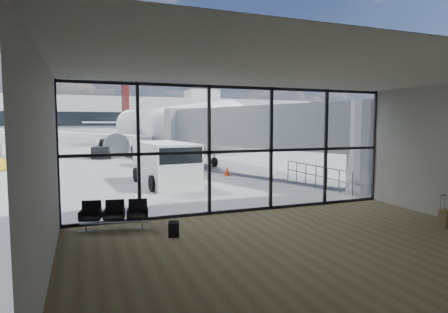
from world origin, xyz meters
TOP-DOWN VIEW (x-y plane):
  - ground at (0.00, 40.00)m, footprint 220.00×220.00m
  - lounge_shell at (0.00, -4.80)m, footprint 12.02×8.01m
  - glass_curtain_wall at (0.00, 0.00)m, footprint 12.10×0.12m
  - jet_bridge at (4.90, 7.07)m, footprint 8.00×16.50m
  - apron_railing at (5.60, 3.50)m, footprint 0.06×5.46m
  - far_terminal at (-0.59, 61.97)m, footprint 80.00×12.20m
  - tree_5 at (-15.00, 72.00)m, footprint 6.27×6.27m
  - seating_row at (-4.44, -0.69)m, footprint 1.98×0.88m
  - backpack at (-2.96, -2.11)m, footprint 0.33×0.32m
  - suitcase at (5.00, -4.15)m, footprint 0.40×0.32m
  - airliner at (2.38, 27.92)m, footprint 31.94×37.10m
  - service_van at (-1.27, 6.86)m, footprint 2.85×5.27m
  - belt_loader at (-3.39, 24.12)m, footprint 2.55×4.42m
  - traffic_cone_a at (-0.09, 10.62)m, footprint 0.45×0.45m
  - traffic_cone_b at (3.01, 9.10)m, footprint 0.39×0.39m
  - traffic_cone_c at (5.00, 17.00)m, footprint 0.36×0.36m

SIDE VIEW (x-z plane):
  - ground at x=0.00m, z-range 0.00..0.00m
  - backpack at x=-2.96m, z-range -0.01..0.44m
  - traffic_cone_c at x=5.00m, z-range -0.01..0.50m
  - traffic_cone_b at x=3.01m, z-range -0.01..0.55m
  - suitcase at x=5.00m, z-range -0.20..0.81m
  - traffic_cone_a at x=-0.09m, z-range -0.02..0.63m
  - seating_row at x=-4.44m, z-range 0.05..0.93m
  - belt_loader at x=-3.39m, z-range -0.32..1.61m
  - apron_railing at x=5.60m, z-range 0.16..1.27m
  - service_van at x=-1.27m, z-range 0.03..2.24m
  - glass_curtain_wall at x=0.00m, z-range 0.00..4.50m
  - lounge_shell at x=0.00m, z-range 0.40..4.91m
  - jet_bridge at x=4.90m, z-range 0.59..4.92m
  - airliner at x=2.38m, z-range -1.87..7.70m
  - far_terminal at x=-0.59m, z-range -1.29..9.71m
  - tree_5 at x=-15.00m, z-range 1.36..10.39m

